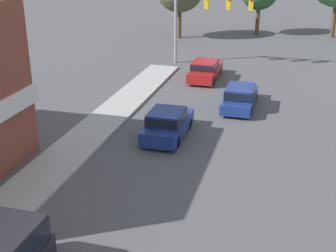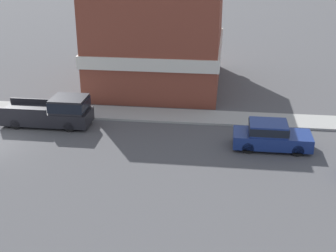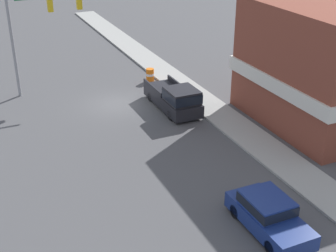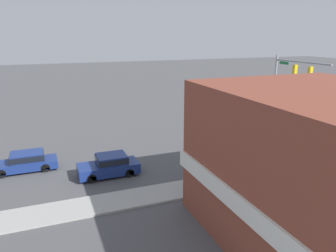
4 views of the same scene
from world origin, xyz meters
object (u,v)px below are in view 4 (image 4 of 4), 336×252
(car_lead, at_px, (110,165))
(pickup_truck_parked, at_px, (274,148))
(car_oncoming, at_px, (25,161))
(construction_barrel, at_px, (335,147))

(car_lead, distance_m, pickup_truck_parked, 13.37)
(car_oncoming, xyz_separation_m, pickup_truck_parked, (-4.91, -19.03, 0.19))
(car_oncoming, height_order, construction_barrel, car_oncoming)
(car_lead, distance_m, car_oncoming, 6.58)
(car_lead, relative_size, car_oncoming, 0.91)
(car_lead, height_order, pickup_truck_parked, pickup_truck_parked)
(car_oncoming, distance_m, construction_barrel, 25.74)
(car_lead, bearing_deg, car_oncoming, 61.49)
(pickup_truck_parked, xyz_separation_m, construction_barrel, (-0.62, -6.10, -0.41))
(car_lead, relative_size, pickup_truck_parked, 0.78)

